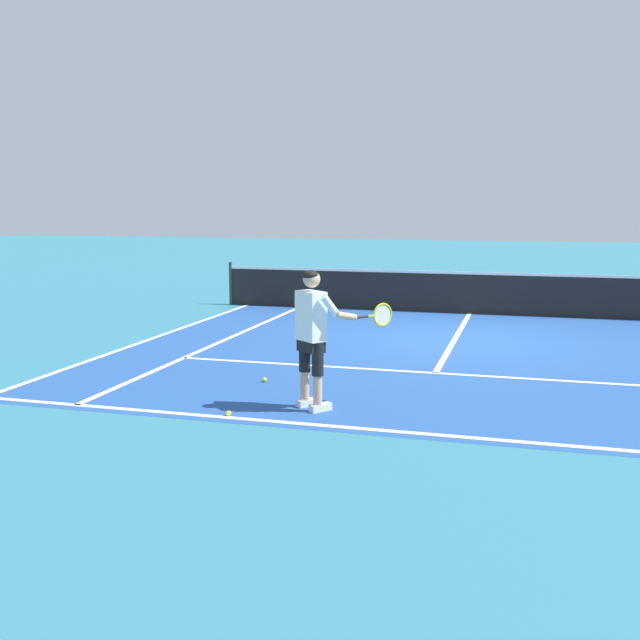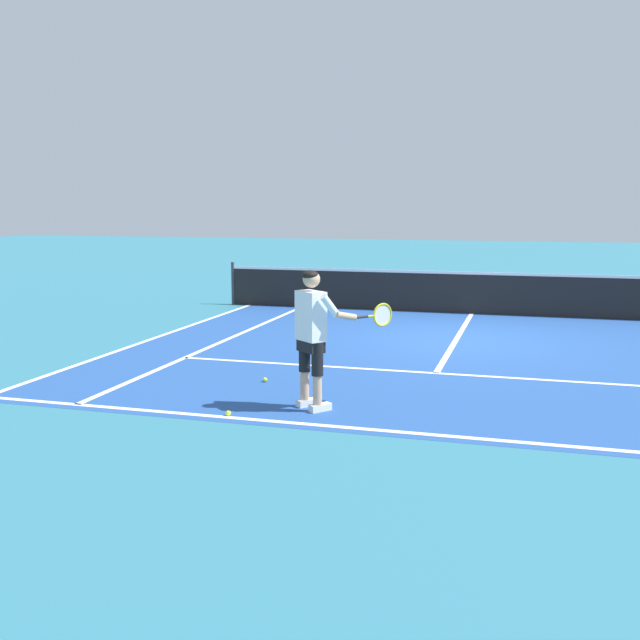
% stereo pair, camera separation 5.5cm
% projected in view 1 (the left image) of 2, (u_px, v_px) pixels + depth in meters
% --- Properties ---
extents(ground_plane, '(80.00, 80.00, 0.00)m').
position_uv_depth(ground_plane, '(455.00, 340.00, 13.84)').
color(ground_plane, teal).
extents(court_inner_surface, '(10.98, 9.82, 0.00)m').
position_uv_depth(court_inner_surface, '(448.00, 352.00, 12.66)').
color(court_inner_surface, '#234C93').
rests_on(court_inner_surface, ground).
extents(line_baseline, '(10.98, 0.10, 0.01)m').
position_uv_depth(line_baseline, '(402.00, 432.00, 8.18)').
color(line_baseline, white).
rests_on(line_baseline, ground).
extents(line_service, '(8.23, 0.10, 0.01)m').
position_uv_depth(line_service, '(435.00, 373.00, 11.05)').
color(line_service, white).
rests_on(line_service, ground).
extents(line_centre_service, '(0.10, 6.40, 0.01)m').
position_uv_depth(line_centre_service, '(456.00, 337.00, 14.10)').
color(line_centre_service, white).
rests_on(line_centre_service, ground).
extents(line_singles_left, '(0.10, 9.42, 0.01)m').
position_uv_depth(line_singles_left, '(225.00, 340.00, 13.77)').
color(line_singles_left, white).
rests_on(line_singles_left, ground).
extents(line_doubles_left, '(0.10, 9.42, 0.01)m').
position_uv_depth(line_doubles_left, '(158.00, 336.00, 14.14)').
color(line_doubles_left, white).
rests_on(line_doubles_left, ground).
extents(tennis_net, '(11.96, 0.08, 1.07)m').
position_uv_depth(tennis_net, '(470.00, 292.00, 17.07)').
color(tennis_net, '#333338').
rests_on(tennis_net, ground).
extents(tennis_player, '(1.12, 0.81, 1.71)m').
position_uv_depth(tennis_player, '(313.00, 330.00, 8.97)').
color(tennis_player, white).
rests_on(tennis_player, ground).
extents(tennis_ball_near_feet, '(0.07, 0.07, 0.07)m').
position_uv_depth(tennis_ball_near_feet, '(265.00, 380.00, 10.50)').
color(tennis_ball_near_feet, '#CCE02D').
rests_on(tennis_ball_near_feet, ground).
extents(tennis_ball_by_baseline, '(0.07, 0.07, 0.07)m').
position_uv_depth(tennis_ball_by_baseline, '(229.00, 413.00, 8.80)').
color(tennis_ball_by_baseline, '#CCE02D').
rests_on(tennis_ball_by_baseline, ground).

